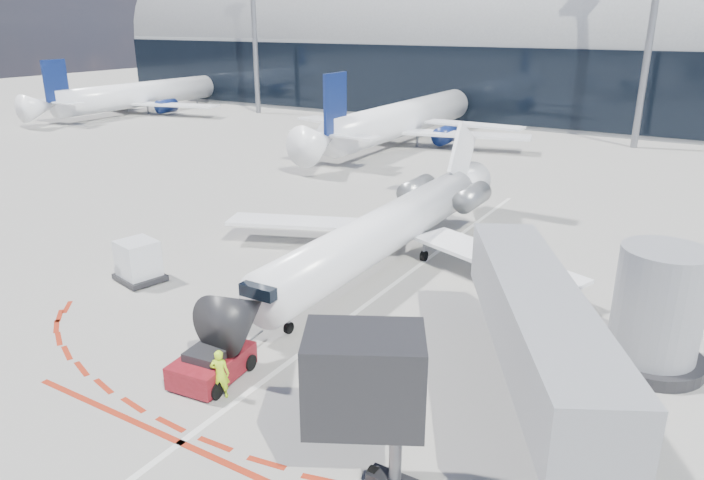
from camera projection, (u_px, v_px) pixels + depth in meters
The scene contains 14 objects.
ground at pixel (362, 308), 29.12m from camera, with size 260.00×260.00×0.00m, color gray.
apron_centerline at pixel (383, 292), 30.73m from camera, with size 0.25×40.00×0.01m, color silver.
apron_stop_bar at pixel (181, 443), 19.81m from camera, with size 14.00×0.25×0.01m, color #9B2410.
terminal_building at pixel (621, 54), 78.83m from camera, with size 150.00×24.15×24.00m.
jet_bridge at pixel (571, 325), 20.93m from camera, with size 10.03×15.20×4.90m.
light_mast_west at pixel (254, 20), 85.61m from camera, with size 0.70×0.70×25.00m, color slate.
light_mast_centre at pixel (653, 21), 61.35m from camera, with size 0.70×0.70×25.00m, color slate.
regional_jet at pixel (392, 225), 33.70m from camera, with size 21.13×26.06×6.53m.
pushback_tug at pixel (212, 364), 23.23m from camera, with size 2.37×4.99×1.28m.
ramp_worker at pixel (220, 374), 21.96m from camera, with size 0.67×0.44×1.85m, color #C2FF1A.
uld_container at pixel (138, 261), 31.76m from camera, with size 2.67×2.42×2.15m.
safety_cone_left at pixel (152, 269), 32.96m from camera, with size 0.38×0.38×0.53m, color #E43F04.
bg_airliner_0 at pixel (140, 77), 88.60m from camera, with size 30.87×32.69×9.99m, color white, non-canonical shape.
bg_airliner_1 at pixel (405, 94), 66.22m from camera, with size 32.07×33.96×10.38m, color white, non-canonical shape.
Camera 1 is at (13.17, -22.90, 12.65)m, focal length 32.00 mm.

